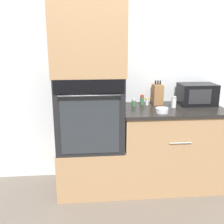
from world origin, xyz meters
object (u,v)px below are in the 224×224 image
object	(u,v)px
wall_oven	(90,111)
microwave	(197,94)
knife_block	(157,94)
condiment_jar_far	(142,100)
condiment_jar_mid	(147,102)
condiment_jar_back	(174,102)
condiment_jar_near	(134,103)
bowl	(162,110)

from	to	relation	value
wall_oven	microwave	distance (m)	1.19
microwave	knife_block	bearing A→B (deg)	170.52
microwave	condiment_jar_far	distance (m)	0.61
condiment_jar_mid	condiment_jar_far	world-z (taller)	condiment_jar_far
condiment_jar_far	condiment_jar_back	bearing A→B (deg)	-27.97
condiment_jar_mid	condiment_jar_far	bearing A→B (deg)	153.90
knife_block	condiment_jar_far	distance (m)	0.18
condiment_jar_far	condiment_jar_back	world-z (taller)	condiment_jar_back
condiment_jar_near	condiment_jar_back	xyz separation A→B (m)	(0.41, -0.09, 0.02)
microwave	condiment_jar_back	bearing A→B (deg)	-159.73
bowl	condiment_jar_mid	bearing A→B (deg)	102.92
bowl	condiment_jar_back	size ratio (longest dim) A/B	1.05
microwave	knife_block	world-z (taller)	knife_block
condiment_jar_back	bowl	bearing A→B (deg)	-133.50
wall_oven	condiment_jar_mid	size ratio (longest dim) A/B	9.38
microwave	condiment_jar_far	size ratio (longest dim) A/B	3.54
bowl	condiment_jar_back	xyz separation A→B (m)	(0.18, 0.19, 0.03)
knife_block	wall_oven	bearing A→B (deg)	-165.82
bowl	condiment_jar_back	bearing A→B (deg)	46.50
condiment_jar_back	microwave	bearing A→B (deg)	20.27
wall_oven	condiment_jar_near	size ratio (longest dim) A/B	9.43
knife_block	condiment_jar_mid	bearing A→B (deg)	-161.41
bowl	condiment_jar_near	bearing A→B (deg)	129.51
wall_oven	condiment_jar_far	distance (m)	0.61
wall_oven	condiment_jar_far	xyz separation A→B (m)	(0.58, 0.17, 0.07)
bowl	condiment_jar_back	distance (m)	0.26
bowl	condiment_jar_near	xyz separation A→B (m)	(-0.23, 0.28, 0.01)
microwave	condiment_jar_mid	size ratio (longest dim) A/B	4.91
knife_block	bowl	size ratio (longest dim) A/B	2.10
condiment_jar_back	wall_oven	bearing A→B (deg)	-179.26
knife_block	condiment_jar_near	world-z (taller)	knife_block
condiment_jar_mid	knife_block	bearing A→B (deg)	18.59
wall_oven	condiment_jar_near	distance (m)	0.49
condiment_jar_far	microwave	bearing A→B (deg)	-5.14
bowl	condiment_jar_far	bearing A→B (deg)	109.56
condiment_jar_near	condiment_jar_far	distance (m)	0.13
condiment_jar_mid	condiment_jar_near	bearing A→B (deg)	-162.97
wall_oven	condiment_jar_mid	bearing A→B (deg)	13.29
bowl	condiment_jar_mid	world-z (taller)	condiment_jar_mid
condiment_jar_near	condiment_jar_back	distance (m)	0.42
bowl	condiment_jar_back	world-z (taller)	condiment_jar_back
microwave	condiment_jar_mid	world-z (taller)	microwave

